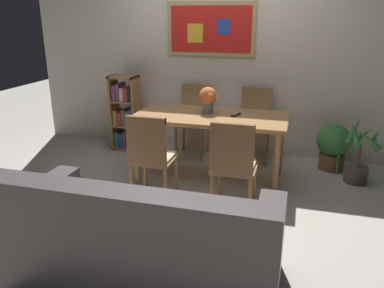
{
  "coord_description": "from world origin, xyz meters",
  "views": [
    {
      "loc": [
        1.01,
        -3.57,
        1.78
      ],
      "look_at": [
        0.11,
        -0.36,
        0.65
      ],
      "focal_mm": 35.91,
      "sensor_mm": 36.0,
      "label": 1
    }
  ],
  "objects_px": {
    "dining_table": "(211,124)",
    "dining_chair_far_right": "(255,118)",
    "potted_palm": "(359,158)",
    "dining_chair_near_left": "(151,152)",
    "leather_couch": "(142,247)",
    "bookshelf": "(126,115)",
    "potted_ivy": "(333,146)",
    "flower_vase": "(208,98)",
    "dining_chair_far_left": "(194,114)",
    "tv_remote": "(236,115)",
    "dining_chair_near_right": "(233,161)"
  },
  "relations": [
    {
      "from": "dining_chair_far_right",
      "to": "flower_vase",
      "type": "relative_size",
      "value": 3.16
    },
    {
      "from": "flower_vase",
      "to": "bookshelf",
      "type": "bearing_deg",
      "value": 153.94
    },
    {
      "from": "dining_chair_far_right",
      "to": "potted_ivy",
      "type": "distance_m",
      "value": 0.99
    },
    {
      "from": "dining_table",
      "to": "potted_ivy",
      "type": "relative_size",
      "value": 2.96
    },
    {
      "from": "bookshelf",
      "to": "flower_vase",
      "type": "height_order",
      "value": "flower_vase"
    },
    {
      "from": "dining_chair_near_left",
      "to": "dining_table",
      "type": "bearing_deg",
      "value": 61.24
    },
    {
      "from": "flower_vase",
      "to": "tv_remote",
      "type": "height_order",
      "value": "flower_vase"
    },
    {
      "from": "dining_chair_far_right",
      "to": "dining_chair_far_left",
      "type": "bearing_deg",
      "value": -179.73
    },
    {
      "from": "dining_chair_near_left",
      "to": "leather_couch",
      "type": "bearing_deg",
      "value": -71.71
    },
    {
      "from": "dining_chair_near_right",
      "to": "dining_chair_far_right",
      "type": "distance_m",
      "value": 1.54
    },
    {
      "from": "dining_table",
      "to": "dining_chair_near_left",
      "type": "height_order",
      "value": "dining_chair_near_left"
    },
    {
      "from": "dining_chair_far_right",
      "to": "potted_ivy",
      "type": "xyz_separation_m",
      "value": [
        0.95,
        -0.1,
        -0.24
      ]
    },
    {
      "from": "dining_chair_far_right",
      "to": "dining_chair_far_left",
      "type": "distance_m",
      "value": 0.8
    },
    {
      "from": "dining_table",
      "to": "dining_chair_far_right",
      "type": "height_order",
      "value": "dining_chair_far_right"
    },
    {
      "from": "dining_chair_near_left",
      "to": "tv_remote",
      "type": "distance_m",
      "value": 1.06
    },
    {
      "from": "dining_chair_near_left",
      "to": "bookshelf",
      "type": "distance_m",
      "value": 1.73
    },
    {
      "from": "dining_chair_far_left",
      "to": "flower_vase",
      "type": "height_order",
      "value": "flower_vase"
    },
    {
      "from": "dining_chair_far_right",
      "to": "bookshelf",
      "type": "distance_m",
      "value": 1.75
    },
    {
      "from": "dining_chair_far_right",
      "to": "tv_remote",
      "type": "height_order",
      "value": "dining_chair_far_right"
    },
    {
      "from": "potted_ivy",
      "to": "potted_palm",
      "type": "bearing_deg",
      "value": -54.24
    },
    {
      "from": "dining_chair_near_right",
      "to": "dining_chair_near_left",
      "type": "bearing_deg",
      "value": 179.4
    },
    {
      "from": "tv_remote",
      "to": "dining_table",
      "type": "bearing_deg",
      "value": -168.49
    },
    {
      "from": "dining_chair_far_left",
      "to": "dining_chair_far_right",
      "type": "bearing_deg",
      "value": 0.27
    },
    {
      "from": "potted_palm",
      "to": "dining_chair_far_right",
      "type": "bearing_deg",
      "value": 159.77
    },
    {
      "from": "dining_chair_far_right",
      "to": "potted_palm",
      "type": "height_order",
      "value": "dining_chair_far_right"
    },
    {
      "from": "potted_palm",
      "to": "dining_table",
      "type": "bearing_deg",
      "value": -167.75
    },
    {
      "from": "dining_table",
      "to": "dining_chair_far_left",
      "type": "xyz_separation_m",
      "value": [
        -0.4,
        0.78,
        -0.11
      ]
    },
    {
      "from": "dining_chair_near_left",
      "to": "dining_chair_near_right",
      "type": "height_order",
      "value": "same"
    },
    {
      "from": "dining_table",
      "to": "dining_chair_far_right",
      "type": "distance_m",
      "value": 0.89
    },
    {
      "from": "dining_chair_near_right",
      "to": "leather_couch",
      "type": "relative_size",
      "value": 0.51
    },
    {
      "from": "dining_table",
      "to": "bookshelf",
      "type": "distance_m",
      "value": 1.54
    },
    {
      "from": "potted_palm",
      "to": "flower_vase",
      "type": "height_order",
      "value": "flower_vase"
    },
    {
      "from": "dining_table",
      "to": "dining_chair_near_right",
      "type": "relative_size",
      "value": 1.8
    },
    {
      "from": "dining_chair_near_left",
      "to": "dining_chair_far_right",
      "type": "distance_m",
      "value": 1.72
    },
    {
      "from": "potted_ivy",
      "to": "leather_couch",
      "type": "bearing_deg",
      "value": -117.87
    },
    {
      "from": "dining_chair_near_right",
      "to": "dining_chair_far_left",
      "type": "relative_size",
      "value": 1.0
    },
    {
      "from": "dining_chair_near_left",
      "to": "leather_couch",
      "type": "relative_size",
      "value": 0.51
    },
    {
      "from": "potted_palm",
      "to": "tv_remote",
      "type": "relative_size",
      "value": 4.51
    },
    {
      "from": "potted_ivy",
      "to": "potted_palm",
      "type": "xyz_separation_m",
      "value": [
        0.25,
        -0.34,
        -0.01
      ]
    },
    {
      "from": "dining_chair_near_right",
      "to": "dining_chair_far_left",
      "type": "xyz_separation_m",
      "value": [
        -0.79,
        1.53,
        0.0
      ]
    },
    {
      "from": "potted_palm",
      "to": "tv_remote",
      "type": "bearing_deg",
      "value": -167.6
    },
    {
      "from": "dining_chair_far_right",
      "to": "flower_vase",
      "type": "bearing_deg",
      "value": -121.96
    },
    {
      "from": "bookshelf",
      "to": "potted_ivy",
      "type": "bearing_deg",
      "value": -0.55
    },
    {
      "from": "dining_chair_near_left",
      "to": "leather_couch",
      "type": "xyz_separation_m",
      "value": [
        0.38,
        -1.16,
        -0.23
      ]
    },
    {
      "from": "bookshelf",
      "to": "tv_remote",
      "type": "bearing_deg",
      "value": -22.22
    },
    {
      "from": "dining_chair_far_left",
      "to": "dining_chair_near_left",
      "type": "bearing_deg",
      "value": -90.07
    },
    {
      "from": "dining_chair_far_left",
      "to": "bookshelf",
      "type": "relative_size",
      "value": 0.9
    },
    {
      "from": "leather_couch",
      "to": "bookshelf",
      "type": "xyz_separation_m",
      "value": [
        -1.33,
        2.61,
        0.16
      ]
    },
    {
      "from": "flower_vase",
      "to": "potted_palm",
      "type": "bearing_deg",
      "value": 9.28
    },
    {
      "from": "dining_chair_far_left",
      "to": "tv_remote",
      "type": "relative_size",
      "value": 5.62
    }
  ]
}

